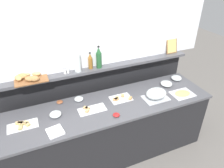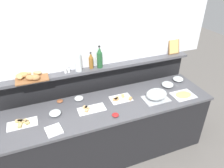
% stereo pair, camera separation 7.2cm
% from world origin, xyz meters
% --- Properties ---
extents(ground_plane, '(12.00, 12.00, 0.00)m').
position_xyz_m(ground_plane, '(0.00, 0.60, 0.00)').
color(ground_plane, slate).
extents(buffet_counter, '(2.75, 0.74, 0.89)m').
position_xyz_m(buffet_counter, '(0.00, 0.00, 0.44)').
color(buffet_counter, black).
rests_on(buffet_counter, ground_plane).
extents(back_ledge_unit, '(2.91, 0.22, 1.21)m').
position_xyz_m(back_ledge_unit, '(0.00, 0.54, 0.64)').
color(back_ledge_unit, black).
rests_on(back_ledge_unit, ground_plane).
extents(upper_wall_panel, '(3.51, 0.08, 1.39)m').
position_xyz_m(upper_wall_panel, '(0.00, 0.57, 1.90)').
color(upper_wall_panel, white).
rests_on(upper_wall_panel, back_ledge_unit).
extents(sandwich_platter_side, '(0.35, 0.16, 0.04)m').
position_xyz_m(sandwich_platter_side, '(-0.28, -0.01, 0.90)').
color(sandwich_platter_side, white).
rests_on(sandwich_platter_side, buffet_counter).
extents(sandwich_platter_front, '(0.29, 0.20, 0.04)m').
position_xyz_m(sandwich_platter_front, '(0.17, 0.06, 0.90)').
color(sandwich_platter_front, white).
rests_on(sandwich_platter_front, buffet_counter).
extents(sandwich_platter_rear, '(0.33, 0.16, 0.04)m').
position_xyz_m(sandwich_platter_rear, '(-1.08, 0.02, 0.90)').
color(sandwich_platter_rear, white).
rests_on(sandwich_platter_rear, buffet_counter).
extents(cold_cuts_platter, '(0.31, 0.23, 0.02)m').
position_xyz_m(cold_cuts_platter, '(1.01, -0.17, 0.90)').
color(cold_cuts_platter, silver).
rests_on(cold_cuts_platter, buffet_counter).
extents(serving_cloche, '(0.34, 0.24, 0.17)m').
position_xyz_m(serving_cloche, '(0.61, -0.11, 0.96)').
color(serving_cloche, '#B7BABF').
rests_on(serving_cloche, buffet_counter).
extents(glass_bowl_large, '(0.16, 0.16, 0.06)m').
position_xyz_m(glass_bowl_large, '(1.19, 0.20, 0.92)').
color(glass_bowl_large, silver).
rests_on(glass_bowl_large, buffet_counter).
extents(glass_bowl_medium, '(0.14, 0.14, 0.06)m').
position_xyz_m(glass_bowl_medium, '(-0.70, 0.05, 0.91)').
color(glass_bowl_medium, silver).
rests_on(glass_bowl_medium, buffet_counter).
extents(glass_bowl_small, '(0.17, 0.17, 0.07)m').
position_xyz_m(glass_bowl_small, '(0.94, 0.11, 0.92)').
color(glass_bowl_small, silver).
rests_on(glass_bowl_small, buffet_counter).
extents(glass_bowl_extra, '(0.12, 0.12, 0.05)m').
position_xyz_m(glass_bowl_extra, '(-0.36, 0.25, 0.91)').
color(glass_bowl_extra, silver).
rests_on(glass_bowl_extra, buffet_counter).
extents(condiment_bowl_red, '(0.08, 0.08, 0.03)m').
position_xyz_m(condiment_bowl_red, '(-0.61, 0.30, 0.90)').
color(condiment_bowl_red, brown).
rests_on(condiment_bowl_red, buffet_counter).
extents(condiment_bowl_dark, '(0.08, 0.08, 0.03)m').
position_xyz_m(condiment_bowl_dark, '(-0.03, -0.24, 0.90)').
color(condiment_bowl_dark, red).
rests_on(condiment_bowl_dark, buffet_counter).
extents(napkin_stack, '(0.19, 0.19, 0.02)m').
position_xyz_m(napkin_stack, '(-0.76, -0.23, 0.90)').
color(napkin_stack, white).
rests_on(napkin_stack, buffet_counter).
extents(wine_bottle_green, '(0.08, 0.08, 0.32)m').
position_xyz_m(wine_bottle_green, '(0.02, 0.46, 1.35)').
color(wine_bottle_green, '#23562D').
rests_on(wine_bottle_green, back_ledge_unit).
extents(vinegar_bottle_amber, '(0.06, 0.06, 0.24)m').
position_xyz_m(vinegar_bottle_amber, '(-0.10, 0.48, 1.31)').
color(vinegar_bottle_amber, '#8E5B23').
rests_on(vinegar_bottle_amber, back_ledge_unit).
extents(salt_shaker, '(0.03, 0.03, 0.09)m').
position_xyz_m(salt_shaker, '(-0.46, 0.47, 1.25)').
color(salt_shaker, white).
rests_on(salt_shaker, back_ledge_unit).
extents(pepper_shaker, '(0.03, 0.03, 0.09)m').
position_xyz_m(pepper_shaker, '(-0.42, 0.47, 1.25)').
color(pepper_shaker, white).
rests_on(pepper_shaker, back_ledge_unit).
extents(bread_basket, '(0.40, 0.29, 0.08)m').
position_xyz_m(bread_basket, '(-0.92, 0.49, 1.25)').
color(bread_basket, brown).
rests_on(bread_basket, back_ledge_unit).
extents(framed_picture, '(0.19, 0.07, 0.24)m').
position_xyz_m(framed_picture, '(1.26, 0.51, 1.33)').
color(framed_picture, brown).
rests_on(framed_picture, back_ledge_unit).
extents(water_carafe, '(0.09, 0.09, 0.26)m').
position_xyz_m(water_carafe, '(-0.28, 0.47, 1.34)').
color(water_carafe, silver).
rests_on(water_carafe, back_ledge_unit).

